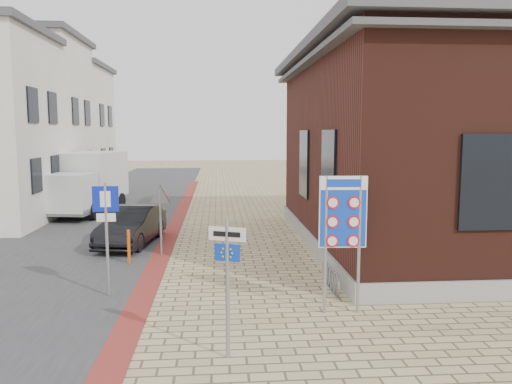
{
  "coord_description": "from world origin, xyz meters",
  "views": [
    {
      "loc": [
        -0.17,
        -9.87,
        3.94
      ],
      "look_at": [
        0.94,
        4.51,
        2.2
      ],
      "focal_mm": 35.0,
      "sensor_mm": 36.0,
      "label": 1
    }
  ],
  "objects": [
    {
      "name": "ground",
      "position": [
        0.0,
        0.0,
        0.0
      ],
      "size": [
        120.0,
        120.0,
        0.0
      ],
      "primitive_type": "plane",
      "color": "tan",
      "rests_on": "ground"
    },
    {
      "name": "road_strip",
      "position": [
        -5.5,
        15.0,
        0.01
      ],
      "size": [
        7.0,
        60.0,
        0.02
      ],
      "primitive_type": "cube",
      "color": "#38383A",
      "rests_on": "ground"
    },
    {
      "name": "curb_strip",
      "position": [
        -2.0,
        10.0,
        0.01
      ],
      "size": [
        0.6,
        40.0,
        0.02
      ],
      "primitive_type": "cube",
      "color": "maroon",
      "rests_on": "ground"
    },
    {
      "name": "brick_building",
      "position": [
        8.99,
        7.0,
        3.49
      ],
      "size": [
        13.0,
        13.0,
        6.8
      ],
      "color": "gray",
      "rests_on": "ground"
    },
    {
      "name": "townhouse_mid",
      "position": [
        -10.99,
        18.0,
        4.57
      ],
      "size": [
        7.4,
        6.4,
        9.1
      ],
      "color": "beige",
      "rests_on": "ground"
    },
    {
      "name": "townhouse_far",
      "position": [
        -10.99,
        24.0,
        4.17
      ],
      "size": [
        7.4,
        6.4,
        8.3
      ],
      "color": "beige",
      "rests_on": "ground"
    },
    {
      "name": "bike_rack",
      "position": [
        2.65,
        2.2,
        0.26
      ],
      "size": [
        0.08,
        1.8,
        0.6
      ],
      "color": "slate",
      "rests_on": "ground"
    },
    {
      "name": "sedan",
      "position": [
        -3.2,
        7.66,
        0.66
      ],
      "size": [
        2.05,
        4.21,
        1.33
      ],
      "primitive_type": "imported",
      "rotation": [
        0.0,
        0.0,
        -0.16
      ],
      "color": "black",
      "rests_on": "ground"
    },
    {
      "name": "box_truck",
      "position": [
        -6.47,
        14.63,
        1.52
      ],
      "size": [
        3.11,
        5.92,
        2.95
      ],
      "rotation": [
        0.0,
        0.0,
        -0.16
      ],
      "color": "slate",
      "rests_on": "ground"
    },
    {
      "name": "border_sign",
      "position": [
        2.5,
        0.5,
        2.18
      ],
      "size": [
        1.03,
        0.1,
        3.02
      ],
      "rotation": [
        0.0,
        0.0,
        -0.05
      ],
      "color": "gray",
      "rests_on": "ground"
    },
    {
      "name": "essen_sign",
      "position": [
        -0.02,
        -1.5,
        1.64
      ],
      "size": [
        0.64,
        0.28,
        2.48
      ],
      "rotation": [
        0.0,
        0.0,
        -0.37
      ],
      "color": "gray",
      "rests_on": "ground"
    },
    {
      "name": "parking_sign",
      "position": [
        -2.81,
        2.0,
        1.9
      ],
      "size": [
        0.61,
        0.07,
        2.76
      ],
      "rotation": [
        0.0,
        0.0,
        0.03
      ],
      "color": "gray",
      "rests_on": "ground"
    },
    {
      "name": "yield_sign",
      "position": [
        -2.0,
        6.0,
        1.69
      ],
      "size": [
        0.77,
        0.33,
        2.24
      ],
      "rotation": [
        0.0,
        0.0,
        -0.35
      ],
      "color": "gray",
      "rests_on": "ground"
    },
    {
      "name": "bollard",
      "position": [
        -2.85,
        5.0,
        0.52
      ],
      "size": [
        0.11,
        0.11,
        1.04
      ],
      "primitive_type": "cylinder",
      "rotation": [
        0.0,
        0.0,
        0.14
      ],
      "color": "#E84F0C",
      "rests_on": "ground"
    }
  ]
}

